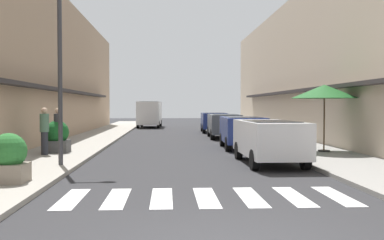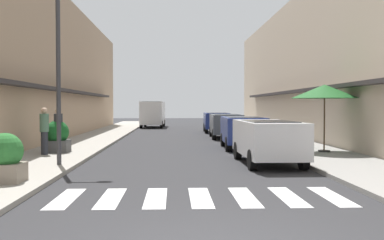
# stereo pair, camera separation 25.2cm
# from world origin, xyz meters

# --- Properties ---
(ground_plane) EXTENTS (98.25, 98.25, 0.00)m
(ground_plane) POSITION_xyz_m (0.00, 17.86, 0.00)
(ground_plane) COLOR #2B2B2D
(sidewalk_left) EXTENTS (3.03, 62.52, 0.12)m
(sidewalk_left) POSITION_xyz_m (-5.17, 17.86, 0.06)
(sidewalk_left) COLOR #9E998E
(sidewalk_left) RESTS_ON ground_plane
(sidewalk_right) EXTENTS (3.03, 62.52, 0.12)m
(sidewalk_right) POSITION_xyz_m (5.17, 17.86, 0.06)
(sidewalk_right) COLOR gray
(sidewalk_right) RESTS_ON ground_plane
(building_row_left) EXTENTS (5.50, 42.19, 8.27)m
(building_row_left) POSITION_xyz_m (-9.18, 19.10, 4.14)
(building_row_left) COLOR tan
(building_row_left) RESTS_ON ground_plane
(building_row_right) EXTENTS (5.50, 42.19, 8.54)m
(building_row_right) POSITION_xyz_m (9.18, 19.10, 4.27)
(building_row_right) COLOR #C6B299
(building_row_right) RESTS_ON ground_plane
(crosswalk) EXTENTS (6.15, 2.20, 0.01)m
(crosswalk) POSITION_xyz_m (-0.00, 3.48, 0.01)
(crosswalk) COLOR silver
(crosswalk) RESTS_ON ground_plane
(parked_car_near) EXTENTS (1.85, 4.41, 1.47)m
(parked_car_near) POSITION_xyz_m (2.60, 8.96, 0.92)
(parked_car_near) COLOR silver
(parked_car_near) RESTS_ON ground_plane
(parked_car_mid) EXTENTS (1.90, 3.97, 1.47)m
(parked_car_mid) POSITION_xyz_m (2.60, 14.47, 0.92)
(parked_car_mid) COLOR navy
(parked_car_mid) RESTS_ON ground_plane
(parked_car_far) EXTENTS (1.91, 4.46, 1.47)m
(parked_car_far) POSITION_xyz_m (2.60, 21.34, 0.92)
(parked_car_far) COLOR #4C5156
(parked_car_far) RESTS_ON ground_plane
(parked_car_distant) EXTENTS (1.90, 4.00, 1.47)m
(parked_car_distant) POSITION_xyz_m (2.60, 27.37, 0.92)
(parked_car_distant) COLOR navy
(parked_car_distant) RESTS_ON ground_plane
(delivery_van) EXTENTS (2.16, 5.47, 2.37)m
(delivery_van) POSITION_xyz_m (-2.45, 35.56, 1.41)
(delivery_van) COLOR silver
(delivery_van) RESTS_ON ground_plane
(street_lamp) EXTENTS (1.19, 0.28, 5.74)m
(street_lamp) POSITION_xyz_m (-3.99, 8.23, 3.60)
(street_lamp) COLOR #38383D
(street_lamp) RESTS_ON sidewalk_left
(cafe_umbrella) EXTENTS (2.66, 2.66, 2.71)m
(cafe_umbrella) POSITION_xyz_m (5.50, 11.85, 2.54)
(cafe_umbrella) COLOR #262626
(cafe_umbrella) RESTS_ON sidewalk_right
(planter_corner) EXTENTS (0.87, 0.87, 1.19)m
(planter_corner) POSITION_xyz_m (-4.66, 4.98, 0.70)
(planter_corner) COLOR gray
(planter_corner) RESTS_ON sidewalk_left
(planter_midblock) EXTENTS (0.93, 0.93, 1.27)m
(planter_midblock) POSITION_xyz_m (-5.21, 12.09, 0.74)
(planter_midblock) COLOR #4C4C4C
(planter_midblock) RESTS_ON sidewalk_left
(pedestrian_walking_near) EXTENTS (0.34, 0.34, 1.77)m
(pedestrian_walking_near) POSITION_xyz_m (-5.15, 12.05, 1.06)
(pedestrian_walking_near) COLOR #282B33
(pedestrian_walking_near) RESTS_ON sidewalk_left
(pedestrian_walking_far) EXTENTS (0.34, 0.34, 1.79)m
(pedestrian_walking_far) POSITION_xyz_m (-5.47, 11.24, 1.07)
(pedestrian_walking_far) COLOR #282B33
(pedestrian_walking_far) RESTS_ON sidewalk_left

